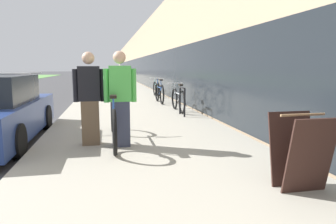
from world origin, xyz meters
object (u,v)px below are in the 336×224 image
cruiser_bike_nearest (178,100)px  cruiser_bike_middle (159,93)px  person_rider (120,99)px  tandem_bicycle (113,121)px  person_bystander (90,99)px  cruiser_bike_farthest (156,89)px  bike_rack_hoop (182,98)px  sandwich_board_sign (300,151)px

cruiser_bike_nearest → cruiser_bike_middle: cruiser_bike_middle is taller
cruiser_bike_nearest → cruiser_bike_middle: bearing=94.4°
person_rider → cruiser_bike_nearest: person_rider is taller
tandem_bicycle → person_bystander: person_bystander is taller
cruiser_bike_nearest → cruiser_bike_farthest: (0.11, 4.99, -0.00)m
cruiser_bike_nearest → person_rider: bearing=-116.8°
person_rider → cruiser_bike_nearest: 4.51m
person_rider → person_bystander: 0.59m
person_rider → cruiser_bike_middle: person_rider is taller
person_bystander → tandem_bicycle: bearing=12.1°
tandem_bicycle → person_rider: 0.57m
person_rider → cruiser_bike_farthest: bearing=76.7°
bike_rack_hoop → cruiser_bike_nearest: size_ratio=0.48×
sandwich_board_sign → person_rider: bearing=129.7°
tandem_bicycle → cruiser_bike_nearest: bearing=59.8°
cruiser_bike_nearest → sandwich_board_sign: 6.37m
person_rider → cruiser_bike_nearest: (2.02, 4.01, -0.47)m
sandwich_board_sign → cruiser_bike_middle: bearing=90.8°
person_bystander → cruiser_bike_farthest: size_ratio=0.98×
tandem_bicycle → cruiser_bike_middle: (1.96, 6.13, -0.00)m
bike_rack_hoop → person_rider: bearing=-121.6°
person_rider → cruiser_bike_farthest: size_ratio=0.99×
cruiser_bike_nearest → sandwich_board_sign: cruiser_bike_nearest is taller
cruiser_bike_middle → person_rider: bearing=-105.9°
person_rider → person_bystander: (-0.54, 0.23, -0.00)m
person_bystander → cruiser_bike_middle: person_bystander is taller
person_rider → sandwich_board_sign: person_rider is taller
tandem_bicycle → bike_rack_hoop: bearing=53.9°
cruiser_bike_farthest → bike_rack_hoop: bearing=-91.8°
cruiser_bike_farthest → sandwich_board_sign: 11.36m
cruiser_bike_middle → cruiser_bike_nearest: bearing=-85.6°
person_rider → sandwich_board_sign: 3.10m
person_bystander → person_rider: bearing=-22.9°
person_bystander → cruiser_bike_farthest: (2.67, 8.77, -0.47)m
person_bystander → cruiser_bike_middle: (2.38, 6.22, -0.45)m
person_rider → cruiser_bike_farthest: (2.13, 8.99, -0.48)m
cruiser_bike_nearest → sandwich_board_sign: size_ratio=1.94×
tandem_bicycle → sandwich_board_sign: (2.09, -2.68, 0.04)m
person_bystander → cruiser_bike_farthest: person_bystander is taller
cruiser_bike_farthest → person_rider: bearing=-103.3°
tandem_bicycle → cruiser_bike_middle: same height
bike_rack_hoop → cruiser_bike_nearest: cruiser_bike_nearest is taller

